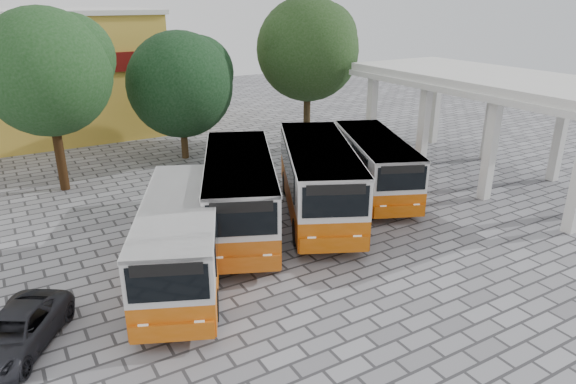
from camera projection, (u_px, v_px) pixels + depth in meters
ground at (381, 252)px, 19.47m from camera, size 90.00×90.00×0.00m
terminal_shelter at (497, 85)px, 25.90m from camera, size 6.80×15.80×5.40m
bus_far_left at (182, 235)px, 17.03m from camera, size 5.36×8.46×2.84m
bus_centre_left at (240, 189)px, 20.67m from camera, size 5.88×9.25×3.11m
bus_centre_right at (319, 176)px, 22.09m from camera, size 6.23×9.46×3.18m
bus_far_right at (375, 162)px, 24.72m from camera, size 5.21×8.29×2.79m
tree_left at (47, 68)px, 23.76m from camera, size 6.23×5.94×8.75m
tree_middle at (181, 81)px, 29.30m from camera, size 6.34×6.03×7.38m
tree_right at (309, 46)px, 32.28m from camera, size 6.79×6.46×9.19m
parked_car at (15, 333)px, 13.89m from camera, size 3.64×4.26×1.09m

